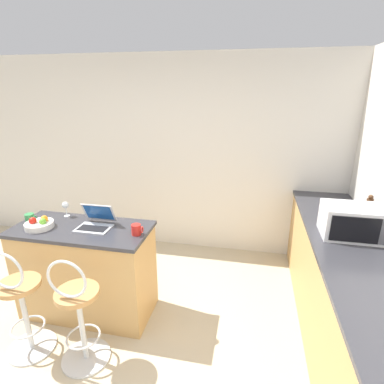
{
  "coord_description": "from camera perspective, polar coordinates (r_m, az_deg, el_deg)",
  "views": [
    {
      "loc": [
        1.16,
        -1.5,
        2.16
      ],
      "look_at": [
        0.5,
        1.71,
        1.03
      ],
      "focal_mm": 28.0,
      "sensor_mm": 36.0,
      "label": 1
    }
  ],
  "objects": [
    {
      "name": "mug_green",
      "position": [
        3.28,
        -28.46,
        -4.46
      ],
      "size": [
        0.1,
        0.08,
        0.09
      ],
      "color": "#338447",
      "rests_on": "breakfast_bar"
    },
    {
      "name": "wall_back",
      "position": [
        4.11,
        -5.02,
        6.82
      ],
      "size": [
        12.0,
        0.06,
        2.6
      ],
      "color": "silver",
      "rests_on": "ground_plane"
    },
    {
      "name": "bar_stool_far",
      "position": [
        2.72,
        -20.78,
        -20.9
      ],
      "size": [
        0.4,
        0.4,
        1.01
      ],
      "color": "silver",
      "rests_on": "ground_plane"
    },
    {
      "name": "bar_stool_near",
      "position": [
        3.0,
        -29.76,
        -18.17
      ],
      "size": [
        0.4,
        0.4,
        1.01
      ],
      "color": "silver",
      "rests_on": "ground_plane"
    },
    {
      "name": "wine_glass_short",
      "position": [
        3.28,
        -22.96,
        -2.41
      ],
      "size": [
        0.07,
        0.07,
        0.16
      ],
      "color": "silver",
      "rests_on": "breakfast_bar"
    },
    {
      "name": "microwave",
      "position": [
        2.96,
        28.61,
        -5.0
      ],
      "size": [
        0.54,
        0.35,
        0.28
      ],
      "color": "silver",
      "rests_on": "counter_right"
    },
    {
      "name": "pepper_mill",
      "position": [
        3.33,
        30.56,
        -2.91
      ],
      "size": [
        0.06,
        0.06,
        0.28
      ],
      "color": "#4C2D19",
      "rests_on": "counter_right"
    },
    {
      "name": "counter_right",
      "position": [
        3.07,
        27.18,
        -16.84
      ],
      "size": [
        0.67,
        2.85,
        0.93
      ],
      "color": "tan",
      "rests_on": "ground_plane"
    },
    {
      "name": "mug_red",
      "position": [
        2.72,
        -10.53,
        -7.06
      ],
      "size": [
        0.1,
        0.08,
        0.1
      ],
      "color": "red",
      "rests_on": "breakfast_bar"
    },
    {
      "name": "laptop",
      "position": [
        2.96,
        -17.82,
        -5.32
      ],
      "size": [
        0.31,
        0.28,
        0.21
      ],
      "color": "#B7BABF",
      "rests_on": "breakfast_bar"
    },
    {
      "name": "breakfast_bar",
      "position": [
        3.22,
        -19.43,
        -13.88
      ],
      "size": [
        1.29,
        0.59,
        0.93
      ],
      "color": "tan",
      "rests_on": "ground_plane"
    },
    {
      "name": "fruit_bowl",
      "position": [
        3.14,
        -27.06,
        -5.48
      ],
      "size": [
        0.25,
        0.25,
        0.11
      ],
      "color": "silver",
      "rests_on": "breakfast_bar"
    }
  ]
}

